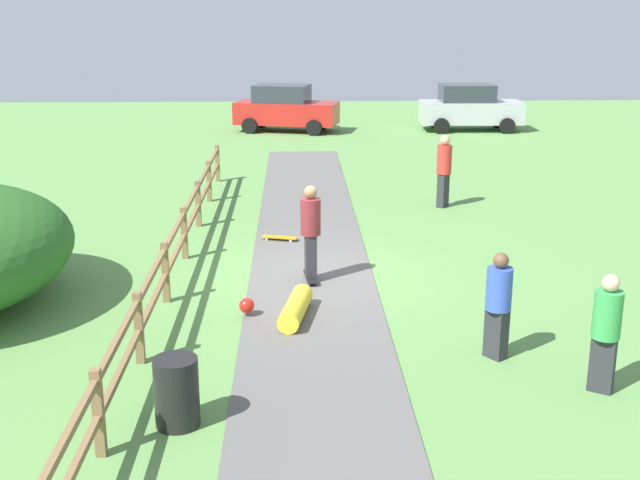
# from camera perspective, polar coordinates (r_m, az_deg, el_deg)

# --- Properties ---
(ground_plane) EXTENTS (60.00, 60.00, 0.00)m
(ground_plane) POSITION_cam_1_polar(r_m,az_deg,el_deg) (15.78, -0.61, -2.60)
(ground_plane) COLOR #60934C
(asphalt_path) EXTENTS (2.40, 28.00, 0.02)m
(asphalt_path) POSITION_cam_1_polar(r_m,az_deg,el_deg) (15.78, -0.61, -2.56)
(asphalt_path) COLOR #605E5B
(asphalt_path) RESTS_ON ground_plane
(wooden_fence) EXTENTS (0.12, 18.12, 1.10)m
(wooden_fence) POSITION_cam_1_polar(r_m,az_deg,el_deg) (15.75, -10.12, -0.35)
(wooden_fence) COLOR olive
(wooden_fence) RESTS_ON ground_plane
(trash_bin) EXTENTS (0.56, 0.56, 0.90)m
(trash_bin) POSITION_cam_1_polar(r_m,az_deg,el_deg) (10.41, -10.03, -10.47)
(trash_bin) COLOR black
(trash_bin) RESTS_ON ground_plane
(skater_riding) EXTENTS (0.42, 0.82, 1.85)m
(skater_riding) POSITION_cam_1_polar(r_m,az_deg,el_deg) (15.22, -0.66, 0.84)
(skater_riding) COLOR black
(skater_riding) RESTS_ON asphalt_path
(skater_fallen) EXTENTS (1.26, 1.48, 0.36)m
(skater_fallen) POSITION_cam_1_polar(r_m,az_deg,el_deg) (13.64, -2.02, -4.79)
(skater_fallen) COLOR yellow
(skater_fallen) RESTS_ON asphalt_path
(skateboard_loose) EXTENTS (0.82, 0.41, 0.08)m
(skateboard_loose) POSITION_cam_1_polar(r_m,az_deg,el_deg) (18.15, -2.86, 0.19)
(skateboard_loose) COLOR #BF8C19
(skateboard_loose) RESTS_ON asphalt_path
(bystander_green) EXTENTS (0.52, 0.52, 1.68)m
(bystander_green) POSITION_cam_1_polar(r_m,az_deg,el_deg) (11.57, 19.43, -5.85)
(bystander_green) COLOR #2D2D33
(bystander_green) RESTS_ON ground_plane
(bystander_blue) EXTENTS (0.53, 0.53, 1.64)m
(bystander_blue) POSITION_cam_1_polar(r_m,az_deg,el_deg) (12.23, 12.41, -4.20)
(bystander_blue) COLOR #2D2D33
(bystander_blue) RESTS_ON ground_plane
(bystander_red) EXTENTS (0.53, 0.53, 1.89)m
(bystander_red) POSITION_cam_1_polar(r_m,az_deg,el_deg) (21.27, 8.70, 5.07)
(bystander_red) COLOR #2D2D33
(bystander_red) RESTS_ON ground_plane
(parked_car_red) EXTENTS (4.48, 2.73, 1.92)m
(parked_car_red) POSITION_cam_1_polar(r_m,az_deg,el_deg) (34.19, -2.45, 9.22)
(parked_car_red) COLOR red
(parked_car_red) RESTS_ON ground_plane
(parked_car_silver) EXTENTS (4.23, 2.06, 1.92)m
(parked_car_silver) POSITION_cam_1_polar(r_m,az_deg,el_deg) (34.96, 10.46, 9.13)
(parked_car_silver) COLOR #B7B7BC
(parked_car_silver) RESTS_ON ground_plane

